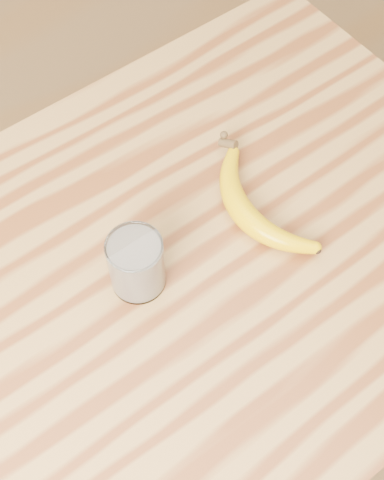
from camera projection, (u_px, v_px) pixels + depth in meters
room at (137, 59)px, 0.62m from camera, size 4.04×4.04×2.70m
table at (162, 315)px, 1.12m from camera, size 1.20×0.80×0.90m
smoothie_glass at (136, 264)px, 0.96m from camera, size 0.08×0.08×0.10m
banana at (243, 214)px, 1.05m from camera, size 0.14×0.33×0.04m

